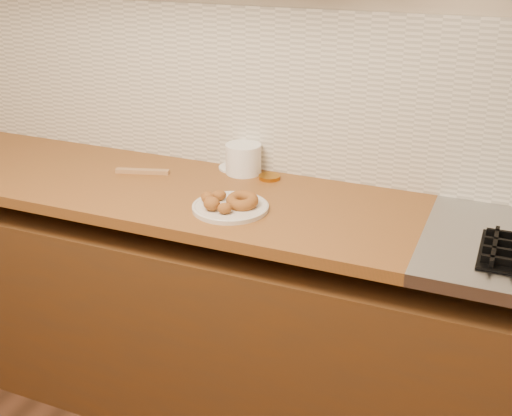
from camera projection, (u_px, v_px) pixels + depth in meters
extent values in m
cube|color=tan|center=(307.00, 53.00, 2.23)|extent=(4.00, 0.02, 2.70)
cube|color=#532D11|center=(272.00, 331.00, 2.36)|extent=(3.60, 0.60, 0.77)
cube|color=brown|center=(111.00, 182.00, 2.39)|extent=(2.30, 0.62, 0.04)
cube|color=silver|center=(305.00, 96.00, 2.28)|extent=(3.60, 0.02, 0.60)
cube|color=black|center=(495.00, 246.00, 1.83)|extent=(0.01, 0.24, 0.02)
cylinder|color=beige|center=(230.00, 207.00, 2.10)|extent=(0.25, 0.25, 0.01)
torus|color=#9F6526|center=(242.00, 200.00, 2.09)|extent=(0.13, 0.13, 0.05)
ellipsoid|color=#9F6526|center=(219.00, 195.00, 2.14)|extent=(0.06, 0.06, 0.04)
ellipsoid|color=#9F6526|center=(208.00, 198.00, 2.11)|extent=(0.06, 0.06, 0.04)
ellipsoid|color=#9F6526|center=(212.00, 204.00, 2.06)|extent=(0.06, 0.06, 0.05)
ellipsoid|color=#9F6526|center=(224.00, 208.00, 2.03)|extent=(0.06, 0.05, 0.04)
cylinder|color=white|center=(243.00, 159.00, 2.40)|extent=(0.13, 0.13, 0.11)
cylinder|color=white|center=(236.00, 167.00, 2.46)|extent=(0.14, 0.14, 0.01)
cylinder|color=#AE7017|center=(269.00, 177.00, 2.36)|extent=(0.10, 0.10, 0.01)
cube|color=#A7794B|center=(142.00, 171.00, 2.41)|extent=(0.20, 0.08, 0.02)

